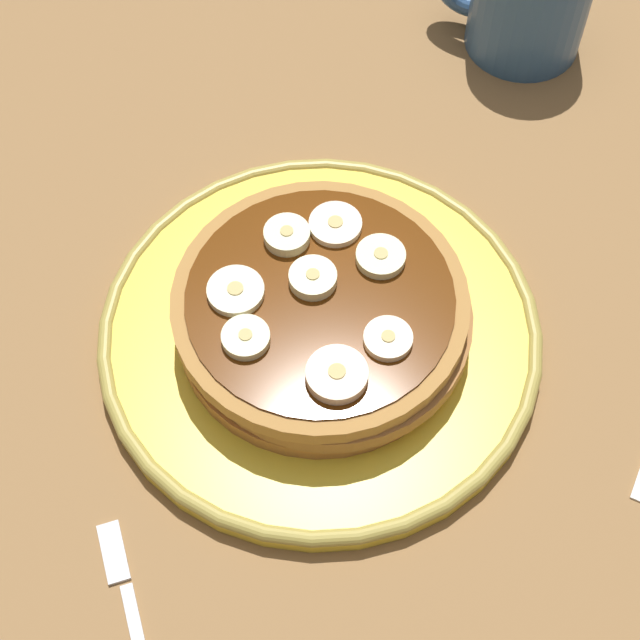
# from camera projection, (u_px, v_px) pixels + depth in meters

# --- Properties ---
(ground_plane) EXTENTS (1.40, 1.40, 0.03)m
(ground_plane) POSITION_uv_depth(u_px,v_px,m) (320.00, 352.00, 0.63)
(ground_plane) COLOR olive
(plate) EXTENTS (0.28, 0.28, 0.02)m
(plate) POSITION_uv_depth(u_px,v_px,m) (320.00, 333.00, 0.61)
(plate) COLOR yellow
(plate) RESTS_ON ground_plane
(pancake_stack) EXTENTS (0.18, 0.18, 0.04)m
(pancake_stack) POSITION_uv_depth(u_px,v_px,m) (322.00, 315.00, 0.59)
(pancake_stack) COLOR #AC6C36
(pancake_stack) RESTS_ON plate
(banana_slice_0) EXTENTS (0.03, 0.03, 0.01)m
(banana_slice_0) POSITION_uv_depth(u_px,v_px,m) (313.00, 279.00, 0.58)
(banana_slice_0) COLOR #F4F3BF
(banana_slice_0) RESTS_ON pancake_stack
(banana_slice_1) EXTENTS (0.03, 0.03, 0.01)m
(banana_slice_1) POSITION_uv_depth(u_px,v_px,m) (246.00, 338.00, 0.56)
(banana_slice_1) COLOR #EFEFBC
(banana_slice_1) RESTS_ON pancake_stack
(banana_slice_2) EXTENTS (0.03, 0.03, 0.01)m
(banana_slice_2) POSITION_uv_depth(u_px,v_px,m) (236.00, 292.00, 0.57)
(banana_slice_2) COLOR beige
(banana_slice_2) RESTS_ON pancake_stack
(banana_slice_3) EXTENTS (0.03, 0.03, 0.01)m
(banana_slice_3) POSITION_uv_depth(u_px,v_px,m) (381.00, 257.00, 0.58)
(banana_slice_3) COLOR #EFF0B7
(banana_slice_3) RESTS_ON pancake_stack
(banana_slice_4) EXTENTS (0.03, 0.03, 0.01)m
(banana_slice_4) POSITION_uv_depth(u_px,v_px,m) (388.00, 339.00, 0.56)
(banana_slice_4) COLOR #FCEBC6
(banana_slice_4) RESTS_ON pancake_stack
(banana_slice_5) EXTENTS (0.04, 0.04, 0.01)m
(banana_slice_5) POSITION_uv_depth(u_px,v_px,m) (337.00, 375.00, 0.54)
(banana_slice_5) COLOR #FEE0BD
(banana_slice_5) RESTS_ON pancake_stack
(banana_slice_6) EXTENTS (0.03, 0.03, 0.01)m
(banana_slice_6) POSITION_uv_depth(u_px,v_px,m) (287.00, 236.00, 0.59)
(banana_slice_6) COLOR #EFEDB8
(banana_slice_6) RESTS_ON pancake_stack
(banana_slice_7) EXTENTS (0.03, 0.03, 0.01)m
(banana_slice_7) POSITION_uv_depth(u_px,v_px,m) (335.00, 225.00, 0.60)
(banana_slice_7) COLOR #F5E2C1
(banana_slice_7) RESTS_ON pancake_stack
(fork) EXTENTS (0.09, 0.10, 0.01)m
(fork) POSITION_uv_depth(u_px,v_px,m) (128.00, 619.00, 0.52)
(fork) COLOR silver
(fork) RESTS_ON ground_plane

